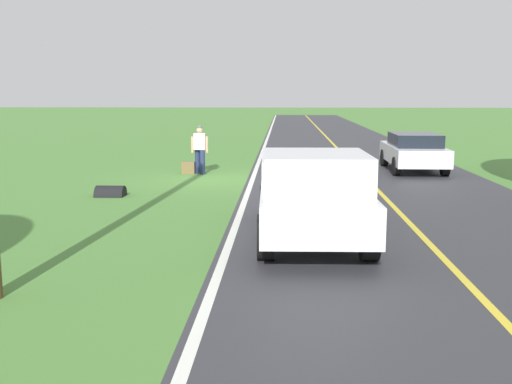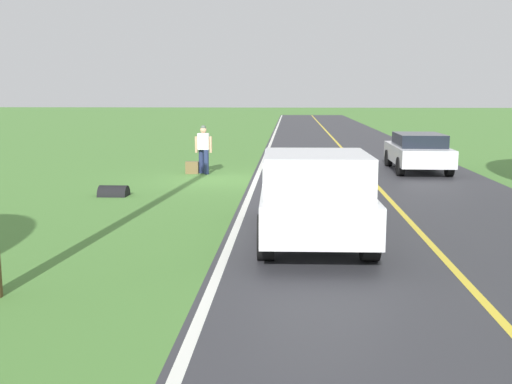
% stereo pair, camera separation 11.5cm
% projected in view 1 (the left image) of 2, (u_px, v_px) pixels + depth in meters
% --- Properties ---
extents(ground_plane, '(200.00, 200.00, 0.00)m').
position_uv_depth(ground_plane, '(219.00, 180.00, 20.06)').
color(ground_plane, '#4C7F38').
extents(road_surface, '(8.11, 120.00, 0.00)m').
position_uv_depth(road_surface, '(369.00, 181.00, 19.83)').
color(road_surface, '#333338').
rests_on(road_surface, ground).
extents(lane_edge_line, '(0.16, 117.60, 0.00)m').
position_uv_depth(lane_edge_line, '(252.00, 180.00, 20.01)').
color(lane_edge_line, silver).
rests_on(lane_edge_line, ground).
extents(lane_centre_line, '(0.14, 117.60, 0.00)m').
position_uv_depth(lane_centre_line, '(369.00, 181.00, 19.83)').
color(lane_centre_line, gold).
rests_on(lane_centre_line, ground).
extents(hitchhiker_walking, '(0.62, 0.51, 1.75)m').
position_uv_depth(hitchhiker_walking, '(200.00, 147.00, 21.47)').
color(hitchhiker_walking, navy).
rests_on(hitchhiker_walking, ground).
extents(suitcase_carried, '(0.46, 0.21, 0.44)m').
position_uv_depth(suitcase_carried, '(188.00, 168.00, 21.54)').
color(suitcase_carried, brown).
rests_on(suitcase_carried, ground).
extents(pickup_truck_passing, '(2.20, 5.45, 1.82)m').
position_uv_depth(pickup_truck_passing, '(312.00, 192.00, 11.73)').
color(pickup_truck_passing, silver).
rests_on(pickup_truck_passing, ground).
extents(sedan_near_oncoming, '(1.98, 4.42, 1.41)m').
position_uv_depth(sedan_near_oncoming, '(413.00, 151.00, 22.30)').
color(sedan_near_oncoming, silver).
rests_on(sedan_near_oncoming, ground).
extents(drainage_culvert, '(0.80, 0.60, 0.60)m').
position_uv_depth(drainage_culvert, '(111.00, 196.00, 16.94)').
color(drainage_culvert, black).
rests_on(drainage_culvert, ground).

